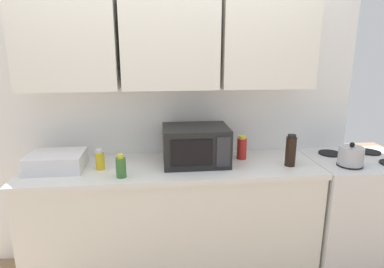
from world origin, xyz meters
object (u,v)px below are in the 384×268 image
microwave (196,145)px  bottle_soy_dark (291,151)px  stove_range (353,211)px  kettle (351,156)px  bottle_red_sauce (242,148)px  bottle_yellow_mustard (100,160)px  dish_rack (57,161)px  bottle_green_oil (121,167)px

microwave → bottle_soy_dark: microwave is taller
stove_range → kettle: bearing=-140.5°
stove_range → bottle_red_sauce: (-0.92, 0.11, 0.54)m
bottle_red_sauce → microwave: bearing=-170.7°
stove_range → microwave: size_ratio=1.90×
bottle_yellow_mustard → bottle_soy_dark: bearing=-3.1°
dish_rack → bottle_yellow_mustard: size_ratio=2.55×
kettle → dish_rack: size_ratio=0.46×
stove_range → bottle_red_sauce: 1.07m
kettle → bottle_yellow_mustard: 1.81m
bottle_yellow_mustard → dish_rack: bearing=174.3°
stove_range → bottle_red_sauce: size_ratio=4.91×
dish_rack → kettle: bearing=-4.3°
bottle_red_sauce → kettle: bearing=-18.2°
bottle_green_oil → bottle_yellow_mustard: 0.23m
dish_rack → bottle_yellow_mustard: 0.31m
stove_range → kettle: size_ratio=5.20×
bottle_yellow_mustard → bottle_soy_dark: 1.37m
kettle → microwave: (-1.12, 0.19, 0.06)m
bottle_soy_dark → bottle_yellow_mustard: bearing=176.9°
dish_rack → bottle_soy_dark: bearing=-3.6°
kettle → dish_rack: bearing=175.7°
stove_range → bottle_yellow_mustard: (-1.98, -0.01, 0.52)m
bottle_red_sauce → dish_rack: bearing=-176.4°
bottle_soy_dark → bottle_red_sauce: bearing=148.6°
bottle_red_sauce → bottle_soy_dark: bottle_soy_dark is taller
bottle_soy_dark → bottle_green_oil: bearing=-175.6°
microwave → bottle_green_oil: microwave is taller
dish_rack → bottle_red_sauce: 1.37m
dish_rack → bottle_green_oil: size_ratio=2.34×
dish_rack → bottle_green_oil: bearing=-22.8°
microwave → kettle: bearing=-9.4°
stove_range → bottle_soy_dark: (-0.61, -0.08, 0.56)m
dish_rack → bottle_red_sauce: size_ratio=2.04×
kettle → bottle_green_oil: kettle is taller
microwave → dish_rack: bearing=-178.5°
bottle_red_sauce → bottle_green_oil: bottle_red_sauce is taller
bottle_yellow_mustard → bottle_green_oil: bearing=-45.8°
bottle_green_oil → bottle_yellow_mustard: size_ratio=1.09×
dish_rack → bottle_red_sauce: bottle_red_sauce is taller
stove_range → kettle: 0.57m
microwave → bottle_red_sauce: bearing=9.3°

